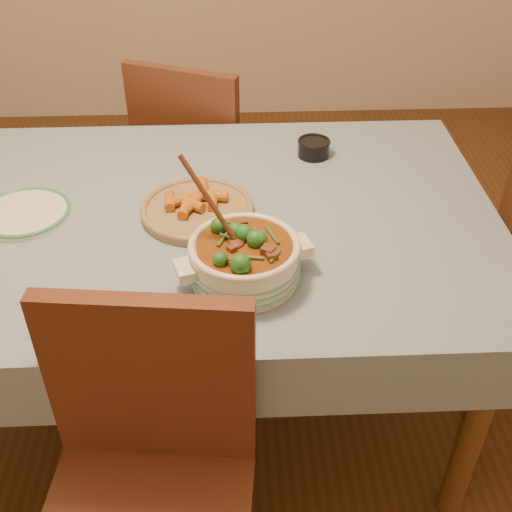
{
  "coord_description": "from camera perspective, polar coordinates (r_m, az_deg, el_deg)",
  "views": [
    {
      "loc": [
        0.12,
        -1.44,
        1.72
      ],
      "look_at": [
        0.17,
        -0.31,
        0.84
      ],
      "focal_mm": 45.0,
      "sensor_mm": 36.0,
      "label": 1
    }
  ],
  "objects": [
    {
      "name": "floor",
      "position": [
        2.25,
        -4.83,
        -12.47
      ],
      "size": [
        4.5,
        4.5,
        0.0
      ],
      "primitive_type": "plane",
      "color": "#492D14",
      "rests_on": "ground"
    },
    {
      "name": "dining_table",
      "position": [
        1.79,
        -5.92,
        1.29
      ],
      "size": [
        1.68,
        1.08,
        0.76
      ],
      "color": "brown",
      "rests_on": "floor"
    },
    {
      "name": "stew_casserole",
      "position": [
        1.47,
        -1.06,
        -0.09
      ],
      "size": [
        0.33,
        0.31,
        0.31
      ],
      "rotation": [
        0.0,
        0.0,
        0.29
      ],
      "color": "beige",
      "rests_on": "dining_table"
    },
    {
      "name": "white_plate",
      "position": [
        1.82,
        -19.85,
        3.61
      ],
      "size": [
        0.28,
        0.28,
        0.02
      ],
      "rotation": [
        0.0,
        0.0,
        -0.19
      ],
      "color": "white",
      "rests_on": "dining_table"
    },
    {
      "name": "condiment_bowl",
      "position": [
        2.0,
        5.16,
        9.64
      ],
      "size": [
        0.11,
        0.11,
        0.05
      ],
      "rotation": [
        0.0,
        0.0,
        -0.16
      ],
      "color": "black",
      "rests_on": "dining_table"
    },
    {
      "name": "fried_plate",
      "position": [
        1.73,
        -5.25,
        4.27
      ],
      "size": [
        0.32,
        0.32,
        0.05
      ],
      "rotation": [
        0.0,
        0.0,
        0.07
      ],
      "color": "#9D7F57",
      "rests_on": "dining_table"
    },
    {
      "name": "chair_far",
      "position": [
        2.52,
        -5.13,
        8.75
      ],
      "size": [
        0.55,
        0.55,
        0.9
      ],
      "rotation": [
        0.0,
        0.0,
        2.74
      ],
      "color": "#552B1A",
      "rests_on": "floor"
    },
    {
      "name": "chair_near",
      "position": [
        1.44,
        -9.51,
        -18.94
      ],
      "size": [
        0.48,
        0.48,
        0.93
      ],
      "rotation": [
        0.0,
        0.0,
        -0.11
      ],
      "color": "#552B1A",
      "rests_on": "floor"
    }
  ]
}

